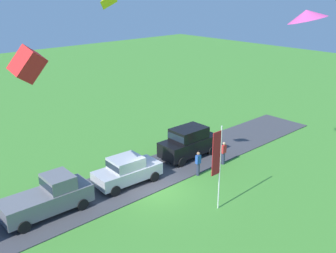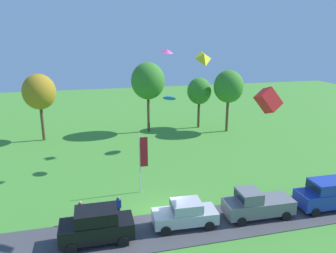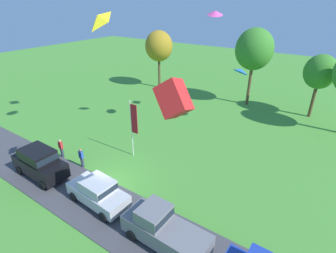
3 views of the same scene
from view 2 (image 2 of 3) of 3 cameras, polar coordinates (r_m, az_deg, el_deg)
ground_plane at (r=25.13m, az=-0.53°, el=-14.93°), size 120.00×120.00×0.00m
pavement_strip at (r=23.41m, az=0.72°, el=-17.37°), size 36.00×4.40×0.06m
car_suv_near_entrance at (r=21.97m, az=-12.33°, el=-16.30°), size 4.62×2.09×2.28m
car_sedan_mid_row at (r=23.19m, az=3.03°, el=-14.80°), size 4.49×2.14×1.84m
car_pickup_far_end at (r=24.96m, az=15.07°, el=-12.84°), size 5.05×2.15×2.14m
car_suv_by_flagpole at (r=27.86m, az=25.99°, el=-10.40°), size 4.65×2.14×2.28m
person_watching_sky at (r=24.38m, az=-14.93°, el=-14.17°), size 0.36×0.24×1.71m
person_on_lawn at (r=24.42m, az=-8.58°, el=-13.73°), size 0.36×0.24×1.71m
tree_left_of_center at (r=42.76m, az=-21.53°, el=5.61°), size 3.93×3.93×8.30m
tree_far_left at (r=43.55m, az=-3.51°, el=7.89°), size 4.44×4.44×9.37m
tree_center_back at (r=45.95m, az=5.46°, el=6.13°), size 3.36×3.36×7.09m
tree_far_right at (r=44.47m, az=10.50°, el=6.83°), size 3.95×3.95×8.34m
flag_banner at (r=27.02m, az=-4.45°, el=-5.13°), size 0.71×0.08×5.07m
kite_box_topmost at (r=22.90m, az=17.05°, el=4.39°), size 1.72×1.48×1.96m
kite_delta_trailing_tail at (r=37.08m, az=0.23°, el=5.16°), size 1.97×1.96×0.96m
kite_delta_near_flag at (r=32.23m, az=-0.18°, el=13.06°), size 1.66×1.67×0.59m
kite_diamond_low_drifter at (r=20.90m, az=6.30°, el=11.97°), size 0.83×1.15×0.89m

